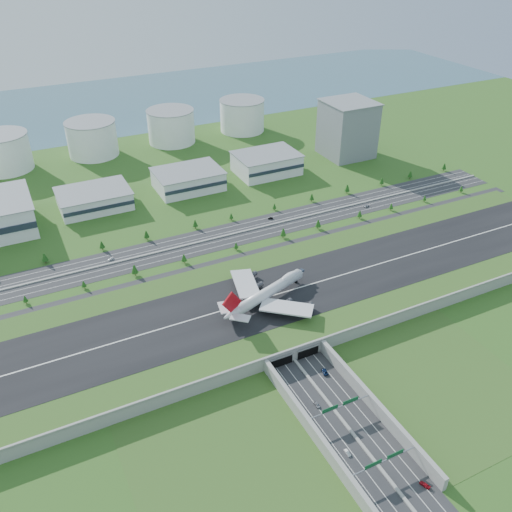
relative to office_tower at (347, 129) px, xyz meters
name	(u,v)px	position (x,y,z in m)	size (l,w,h in m)	color
ground	(256,311)	(-200.00, -195.00, -27.50)	(1200.00, 1200.00, 0.00)	#29591C
airfield_deck	(256,306)	(-200.00, -195.09, -23.38)	(520.00, 100.00, 9.20)	gray
underpass_road	(344,418)	(-200.00, -294.42, -24.07)	(38.80, 120.40, 8.00)	#28282B
sign_gantry_near	(340,407)	(-200.00, -290.04, -20.55)	(38.70, 0.70, 9.80)	gray
sign_gantry_far	(384,461)	(-200.00, -325.04, -20.55)	(38.70, 0.70, 9.80)	gray
north_expressway	(201,242)	(-200.00, -100.00, -27.44)	(560.00, 36.00, 0.12)	#28282B
tree_row	(216,232)	(-186.64, -97.56, -22.82)	(508.80, 48.71, 8.47)	#3D2819
hangar_mid_a	(94,199)	(-260.00, -5.00, -20.00)	(58.00, 42.00, 15.00)	silver
hangar_mid_b	(188,180)	(-175.00, -5.00, -19.00)	(58.00, 42.00, 17.00)	silver
hangar_mid_c	(266,163)	(-95.00, -5.00, -18.00)	(58.00, 42.00, 19.00)	silver
office_tower	(347,129)	(0.00, 0.00, 0.00)	(46.00, 46.00, 55.00)	slate
fuel_tank_a	(4,152)	(-320.00, 115.00, -10.00)	(50.00, 50.00, 35.00)	white
fuel_tank_b	(92,139)	(-235.00, 115.00, -10.00)	(50.00, 50.00, 35.00)	white
fuel_tank_c	(171,126)	(-150.00, 115.00, -10.00)	(50.00, 50.00, 35.00)	white
fuel_tank_d	(242,116)	(-65.00, 115.00, -10.00)	(50.00, 50.00, 35.00)	white
bay_water	(94,106)	(-200.00, 285.00, -27.47)	(1200.00, 260.00, 0.06)	#3E6576
boeing_747	(267,293)	(-193.53, -198.17, -13.09)	(70.48, 65.50, 22.67)	silver
car_0	(317,404)	(-206.23, -278.97, -26.59)	(1.86, 4.61, 1.57)	#AFAEB3
car_1	(347,453)	(-208.74, -310.27, -26.70)	(1.44, 4.12, 1.36)	white
car_2	(325,372)	(-189.89, -260.91, -26.59)	(2.61, 5.66, 1.57)	#0C1B3C
car_3	(425,485)	(-187.69, -339.32, -26.67)	(2.00, 4.92, 1.43)	#9F0E19
car_5	(270,218)	(-135.24, -90.72, -26.69)	(1.47, 4.22, 1.39)	black
car_6	(366,206)	(-50.90, -107.40, -26.62)	(2.53, 5.49, 1.52)	silver
car_7	(111,259)	(-268.23, -94.63, -26.66)	(2.00, 4.93, 1.43)	white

